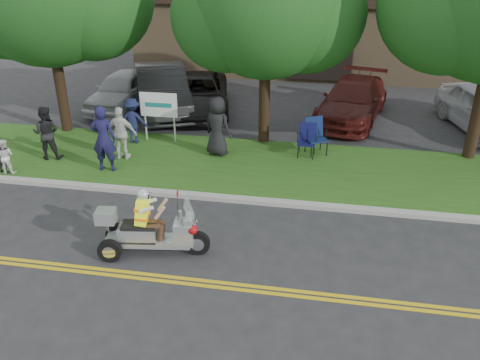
% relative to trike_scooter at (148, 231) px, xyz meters
% --- Properties ---
extents(ground, '(120.00, 120.00, 0.00)m').
position_rel_trike_scooter_xyz_m(ground, '(1.13, -0.35, -0.56)').
color(ground, '#28282B').
rests_on(ground, ground).
extents(centerline_near, '(60.00, 0.10, 0.01)m').
position_rel_trike_scooter_xyz_m(centerline_near, '(1.13, -0.93, -0.56)').
color(centerline_near, gold).
rests_on(centerline_near, ground).
extents(centerline_far, '(60.00, 0.10, 0.01)m').
position_rel_trike_scooter_xyz_m(centerline_far, '(1.13, -0.77, -0.56)').
color(centerline_far, gold).
rests_on(centerline_far, ground).
extents(curb, '(60.00, 0.25, 0.12)m').
position_rel_trike_scooter_xyz_m(curb, '(1.13, 2.70, -0.50)').
color(curb, '#A8A89E').
rests_on(curb, ground).
extents(grass_verge, '(60.00, 4.00, 0.10)m').
position_rel_trike_scooter_xyz_m(grass_verge, '(1.13, 4.85, -0.51)').
color(grass_verge, '#274D14').
rests_on(grass_verge, ground).
extents(commercial_building, '(18.00, 8.20, 4.00)m').
position_rel_trike_scooter_xyz_m(commercial_building, '(3.13, 18.62, 1.45)').
color(commercial_building, '#9E7F5B').
rests_on(commercial_building, ground).
extents(tree_mid, '(5.88, 4.80, 7.05)m').
position_rel_trike_scooter_xyz_m(tree_mid, '(1.68, 6.88, 3.87)').
color(tree_mid, '#332114').
rests_on(tree_mid, ground).
extents(business_sign, '(1.25, 0.06, 1.75)m').
position_rel_trike_scooter_xyz_m(business_sign, '(-1.77, 6.25, 0.69)').
color(business_sign, silver).
rests_on(business_sign, ground).
extents(trike_scooter, '(2.47, 0.92, 1.61)m').
position_rel_trike_scooter_xyz_m(trike_scooter, '(0.00, 0.00, 0.00)').
color(trike_scooter, black).
rests_on(trike_scooter, ground).
extents(lawn_chair_a, '(0.55, 0.57, 1.02)m').
position_rel_trike_scooter_xyz_m(lawn_chair_a, '(3.12, 5.88, 0.12)').
color(lawn_chair_a, black).
rests_on(lawn_chair_a, grass_verge).
extents(lawn_chair_b, '(0.81, 0.83, 1.14)m').
position_rel_trike_scooter_xyz_m(lawn_chair_b, '(3.35, 6.12, 0.19)').
color(lawn_chair_b, black).
rests_on(lawn_chair_b, grass_verge).
extents(spectator_adult_left, '(0.75, 0.53, 1.97)m').
position_rel_trike_scooter_xyz_m(spectator_adult_left, '(-2.62, 3.75, 0.53)').
color(spectator_adult_left, '#191741').
rests_on(spectator_adult_left, grass_verge).
extents(spectator_adult_mid, '(0.92, 0.78, 1.66)m').
position_rel_trike_scooter_xyz_m(spectator_adult_mid, '(-4.71, 4.25, 0.37)').
color(spectator_adult_mid, black).
rests_on(spectator_adult_mid, grass_verge).
extents(spectator_adult_right, '(0.97, 0.41, 1.65)m').
position_rel_trike_scooter_xyz_m(spectator_adult_right, '(-2.44, 4.62, 0.37)').
color(spectator_adult_right, silver).
rests_on(spectator_adult_right, grass_verge).
extents(spectator_chair_a, '(1.04, 0.67, 1.51)m').
position_rel_trike_scooter_xyz_m(spectator_chair_a, '(-2.58, 5.94, 0.30)').
color(spectator_chair_a, '#171D41').
rests_on(spectator_chair_a, grass_verge).
extents(spectator_chair_b, '(1.07, 0.91, 1.87)m').
position_rel_trike_scooter_xyz_m(spectator_chair_b, '(0.37, 5.45, 0.48)').
color(spectator_chair_b, black).
rests_on(spectator_chair_b, grass_verge).
extents(child_left, '(0.44, 0.31, 1.12)m').
position_rel_trike_scooter_xyz_m(child_left, '(-5.52, 3.05, 0.10)').
color(child_left, black).
rests_on(child_left, grass_verge).
extents(child_right, '(0.56, 0.47, 1.04)m').
position_rel_trike_scooter_xyz_m(child_right, '(-5.39, 3.05, 0.06)').
color(child_right, white).
rests_on(child_right, grass_verge).
extents(parked_car_far_left, '(2.05, 4.38, 1.45)m').
position_rel_trike_scooter_xyz_m(parked_car_far_left, '(-4.43, 9.65, 0.16)').
color(parked_car_far_left, '#ABAEB3').
rests_on(parked_car_far_left, ground).
extents(parked_car_left, '(3.77, 5.61, 1.75)m').
position_rel_trike_scooter_xyz_m(parked_car_left, '(-2.73, 9.48, 0.31)').
color(parked_car_left, '#28282A').
rests_on(parked_car_left, ground).
extents(parked_car_mid, '(3.39, 5.46, 1.41)m').
position_rel_trike_scooter_xyz_m(parked_car_mid, '(-1.37, 9.71, 0.14)').
color(parked_car_mid, black).
rests_on(parked_car_mid, ground).
extents(parked_car_right, '(3.12, 5.37, 1.46)m').
position_rel_trike_scooter_xyz_m(parked_car_right, '(4.57, 9.86, 0.17)').
color(parked_car_right, '#481311').
rests_on(parked_car_right, ground).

